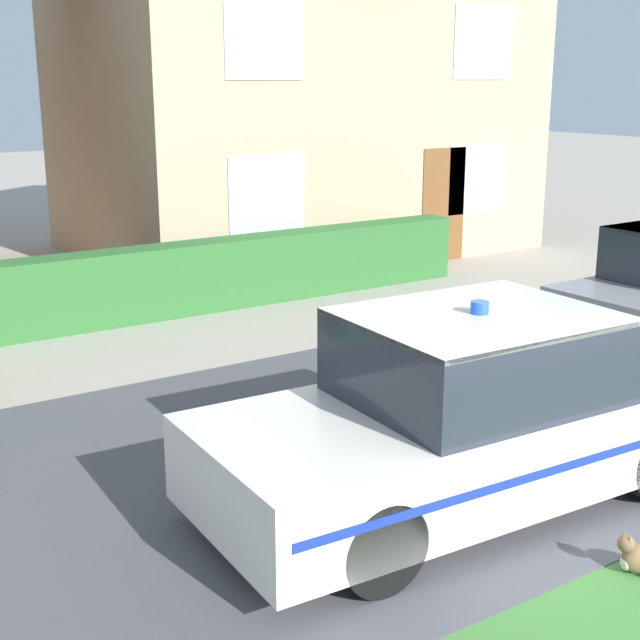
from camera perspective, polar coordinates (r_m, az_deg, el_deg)
name	(u,v)px	position (r m, az deg, el deg)	size (l,w,h in m)	color
road_strip	(359,443)	(8.49, 2.51, -7.84)	(28.00, 5.50, 0.01)	#4C4C51
garden_hedge	(139,285)	(12.83, -11.51, 2.24)	(11.08, 0.54, 1.02)	#2D662D
police_car	(466,415)	(7.26, 9.35, -6.00)	(4.44, 1.99, 1.64)	black
cat	(635,556)	(6.76, 19.49, -14.05)	(0.32, 0.27, 0.31)	brown
house_right	(294,60)	(18.00, -1.65, 16.29)	(8.75, 5.90, 7.19)	tan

